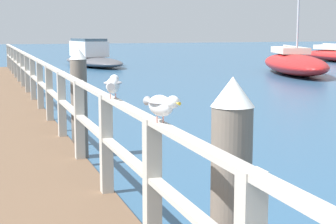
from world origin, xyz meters
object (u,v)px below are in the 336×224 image
(dock_piling_far, at_px, (79,103))
(seagull_foreground, at_px, (161,104))
(boat_0, at_px, (92,57))
(boat_3, at_px, (294,63))
(seagull_background, at_px, (113,84))
(dock_piling_near, at_px, (231,213))

(dock_piling_far, relative_size, seagull_foreground, 3.98)
(boat_0, relative_size, boat_3, 0.84)
(boat_3, bearing_deg, seagull_background, 71.52)
(dock_piling_near, distance_m, seagull_foreground, 0.89)
(boat_0, distance_m, boat_3, 12.01)
(boat_3, bearing_deg, boat_0, -29.00)
(dock_piling_near, distance_m, boat_3, 23.72)
(seagull_background, bearing_deg, seagull_foreground, -71.56)
(boat_0, xyz_separation_m, boat_3, (8.21, -8.77, 0.01))
(dock_piling_near, xyz_separation_m, seagull_foreground, (-0.38, 0.36, 0.72))
(boat_0, bearing_deg, dock_piling_near, -109.38)
(seagull_foreground, relative_size, seagull_background, 1.02)
(seagull_foreground, height_order, boat_3, boat_3)
(dock_piling_near, relative_size, boat_3, 0.22)
(dock_piling_near, height_order, boat_3, boat_3)
(seagull_foreground, distance_m, boat_3, 23.65)
(dock_piling_far, height_order, boat_0, dock_piling_far)
(seagull_foreground, height_order, seagull_background, same)
(seagull_foreground, xyz_separation_m, seagull_background, (0.00, 1.47, 0.00))
(seagull_foreground, bearing_deg, boat_0, -110.22)
(dock_piling_far, bearing_deg, seagull_foreground, -93.88)
(dock_piling_near, relative_size, boat_0, 0.27)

